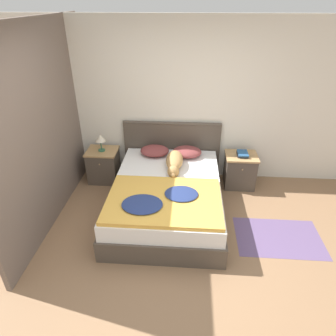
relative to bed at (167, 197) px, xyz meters
name	(u,v)px	position (x,y,z in m)	size (l,w,h in m)	color
ground_plane	(167,264)	(0.08, -1.00, -0.25)	(16.00, 16.00, 0.00)	#896647
wall_back	(177,103)	(0.08, 1.13, 1.02)	(9.00, 0.06, 2.55)	silver
wall_side_left	(47,126)	(-1.58, 0.05, 1.02)	(0.06, 3.10, 2.55)	#706056
bed	(167,197)	(0.00, 0.00, 0.00)	(1.52, 2.08, 0.51)	#4C4238
headboard	(172,148)	(0.00, 1.06, 0.26)	(1.60, 0.06, 0.99)	#4C4238
nightstand_left	(104,165)	(-1.13, 0.81, 0.03)	(0.50, 0.44, 0.55)	#4C4238
nightstand_right	(240,170)	(1.13, 0.81, 0.03)	(0.50, 0.44, 0.55)	#4C4238
pillow_left	(155,151)	(-0.26, 0.80, 0.33)	(0.46, 0.38, 0.14)	brown
pillow_right	(187,152)	(0.26, 0.80, 0.33)	(0.46, 0.38, 0.14)	brown
quilt	(163,200)	(-0.01, -0.48, 0.29)	(1.42, 1.03, 0.09)	gold
dog	(174,162)	(0.08, 0.41, 0.35)	(0.25, 0.80, 0.19)	tan
book_stack	(243,154)	(1.14, 0.80, 0.33)	(0.17, 0.23, 0.05)	#232328
table_lamp	(100,139)	(-1.13, 0.80, 0.51)	(0.17, 0.17, 0.28)	#336B4C
rug	(278,237)	(1.50, -0.44, -0.25)	(1.10, 0.74, 0.00)	#604C75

